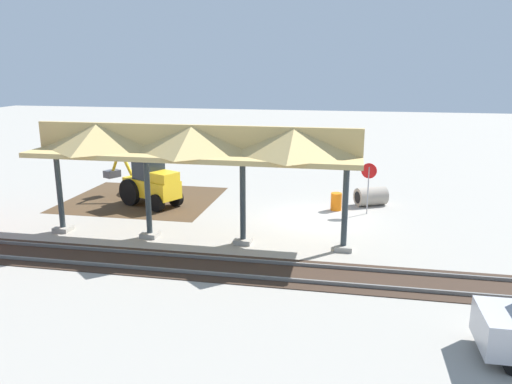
# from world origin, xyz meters

# --- Properties ---
(ground_plane) EXTENTS (120.00, 120.00, 0.00)m
(ground_plane) POSITION_xyz_m (0.00, 0.00, 0.00)
(ground_plane) COLOR #9E998E
(dirt_work_zone) EXTENTS (8.01, 7.00, 0.01)m
(dirt_work_zone) POSITION_xyz_m (9.71, -1.78, 0.00)
(dirt_work_zone) COLOR #4C3823
(dirt_work_zone) RESTS_ON ground
(platform_canopy) EXTENTS (13.59, 3.20, 4.90)m
(platform_canopy) POSITION_xyz_m (4.80, 4.00, 4.17)
(platform_canopy) COLOR #9E998E
(platform_canopy) RESTS_ON ground
(rail_tracks) EXTENTS (60.00, 2.58, 0.15)m
(rail_tracks) POSITION_xyz_m (0.00, 6.76, 0.03)
(rail_tracks) COLOR slate
(rail_tracks) RESTS_ON ground
(stop_sign) EXTENTS (0.75, 0.17, 2.57)m
(stop_sign) POSITION_xyz_m (-2.43, -1.34, 1.86)
(stop_sign) COLOR gray
(stop_sign) RESTS_ON ground
(backhoe) EXTENTS (5.18, 3.42, 2.82)m
(backhoe) POSITION_xyz_m (8.84, -0.85, 1.26)
(backhoe) COLOR yellow
(backhoe) RESTS_ON ground
(dirt_mound) EXTENTS (3.82, 3.82, 1.97)m
(dirt_mound) POSITION_xyz_m (10.72, -2.77, 0.00)
(dirt_mound) COLOR #4C3823
(dirt_mound) RESTS_ON ground
(concrete_pipe) EXTENTS (1.86, 1.59, 0.97)m
(concrete_pipe) POSITION_xyz_m (-2.66, -2.99, 0.49)
(concrete_pipe) COLOR #9E9384
(concrete_pipe) RESTS_ON ground
(traffic_barrel) EXTENTS (0.56, 0.56, 0.90)m
(traffic_barrel) POSITION_xyz_m (-0.89, -1.71, 0.45)
(traffic_barrel) COLOR orange
(traffic_barrel) RESTS_ON ground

